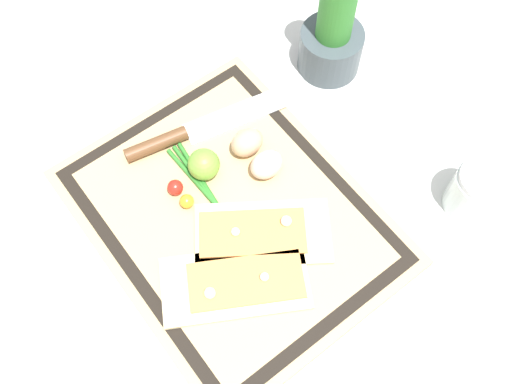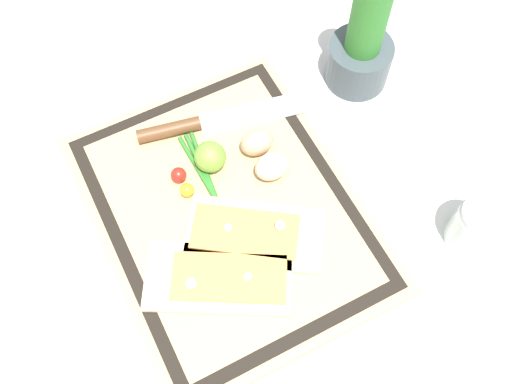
{
  "view_description": "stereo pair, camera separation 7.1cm",
  "coord_description": "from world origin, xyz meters",
  "views": [
    {
      "loc": [
        0.31,
        -0.19,
        0.82
      ],
      "look_at": [
        0.0,
        0.05,
        0.04
      ],
      "focal_mm": 42.0,
      "sensor_mm": 36.0,
      "label": 1
    },
    {
      "loc": [
        0.35,
        -0.13,
        0.82
      ],
      "look_at": [
        0.0,
        0.05,
        0.04
      ],
      "focal_mm": 42.0,
      "sensor_mm": 36.0,
      "label": 2
    }
  ],
  "objects": [
    {
      "name": "egg_brown",
      "position": [
        -0.07,
        0.09,
        0.04
      ],
      "size": [
        0.04,
        0.05,
        0.04
      ],
      "primitive_type": "ellipsoid",
      "color": "tan",
      "rests_on": "cutting_board"
    },
    {
      "name": "egg_pink",
      "position": [
        -0.03,
        0.09,
        0.04
      ],
      "size": [
        0.04,
        0.05,
        0.04
      ],
      "primitive_type": "ellipsoid",
      "color": "beige",
      "rests_on": "cutting_board"
    },
    {
      "name": "ground_plane",
      "position": [
        0.0,
        0.0,
        0.0
      ],
      "size": [
        6.0,
        6.0,
        0.0
      ],
      "primitive_type": "plane",
      "color": "silver"
    },
    {
      "name": "scallion_bunch",
      "position": [
        -0.01,
        -0.01,
        0.02
      ],
      "size": [
        0.26,
        0.04,
        0.01
      ],
      "color": "#2D7528",
      "rests_on": "cutting_board"
    },
    {
      "name": "knife",
      "position": [
        -0.15,
        0.01,
        0.03
      ],
      "size": [
        0.08,
        0.27,
        0.02
      ],
      "color": "silver",
      "rests_on": "cutting_board"
    },
    {
      "name": "sauce_jar",
      "position": [
        0.2,
        0.3,
        0.04
      ],
      "size": [
        0.08,
        0.08,
        0.09
      ],
      "color": "silver",
      "rests_on": "ground_plane"
    },
    {
      "name": "herb_pot",
      "position": [
        -0.13,
        0.3,
        0.08
      ],
      "size": [
        0.1,
        0.1,
        0.24
      ],
      "color": "#3D474C",
      "rests_on": "ground_plane"
    },
    {
      "name": "lime",
      "position": [
        -0.08,
        0.01,
        0.04
      ],
      "size": [
        0.05,
        0.05,
        0.05
      ],
      "primitive_type": "sphere",
      "color": "#70A838",
      "rests_on": "cutting_board"
    },
    {
      "name": "cherry_tomato_red",
      "position": [
        -0.08,
        -0.04,
        0.03
      ],
      "size": [
        0.02,
        0.02,
        0.02
      ],
      "primitive_type": "sphere",
      "color": "red",
      "rests_on": "cutting_board"
    },
    {
      "name": "cutting_board",
      "position": [
        0.0,
        0.0,
        0.01
      ],
      "size": [
        0.47,
        0.37,
        0.02
      ],
      "color": "tan",
      "rests_on": "ground_plane"
    },
    {
      "name": "pizza_slice_far",
      "position": [
        0.05,
        0.02,
        0.02
      ],
      "size": [
        0.19,
        0.22,
        0.02
      ],
      "color": "beige",
      "rests_on": "cutting_board"
    },
    {
      "name": "pizza_slice_near",
      "position": [
        0.09,
        -0.06,
        0.02
      ],
      "size": [
        0.19,
        0.23,
        0.02
      ],
      "color": "beige",
      "rests_on": "cutting_board"
    },
    {
      "name": "cherry_tomato_yellow",
      "position": [
        -0.05,
        -0.04,
        0.03
      ],
      "size": [
        0.02,
        0.02,
        0.02
      ],
      "primitive_type": "sphere",
      "color": "gold",
      "rests_on": "cutting_board"
    }
  ]
}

